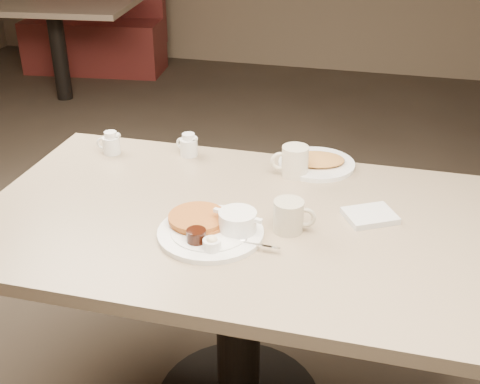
% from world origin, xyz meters
% --- Properties ---
extents(diner_table, '(1.50, 0.90, 0.75)m').
position_xyz_m(diner_table, '(0.00, 0.00, 0.58)').
color(diner_table, tan).
rests_on(diner_table, ground).
extents(main_plate, '(0.37, 0.34, 0.07)m').
position_xyz_m(main_plate, '(-0.04, -0.11, 0.77)').
color(main_plate, white).
rests_on(main_plate, diner_table).
extents(coffee_mug_near, '(0.12, 0.09, 0.09)m').
position_xyz_m(coffee_mug_near, '(0.15, -0.04, 0.80)').
color(coffee_mug_near, beige).
rests_on(coffee_mug_near, diner_table).
extents(napkin, '(0.17, 0.16, 0.02)m').
position_xyz_m(napkin, '(0.37, 0.08, 0.76)').
color(napkin, silver).
rests_on(napkin, diner_table).
extents(coffee_mug_far, '(0.13, 0.10, 0.10)m').
position_xyz_m(coffee_mug_far, '(0.11, 0.30, 0.80)').
color(coffee_mug_far, '#F3EACE').
rests_on(coffee_mug_far, diner_table).
extents(creamer_left, '(0.09, 0.07, 0.08)m').
position_xyz_m(creamer_left, '(-0.54, 0.31, 0.79)').
color(creamer_left, white).
rests_on(creamer_left, diner_table).
extents(creamer_right, '(0.09, 0.07, 0.08)m').
position_xyz_m(creamer_right, '(-0.27, 0.37, 0.79)').
color(creamer_right, white).
rests_on(creamer_right, diner_table).
extents(hash_plate, '(0.30, 0.30, 0.04)m').
position_xyz_m(hash_plate, '(0.17, 0.39, 0.76)').
color(hash_plate, white).
rests_on(hash_plate, diner_table).
extents(booth_back_left, '(1.35, 1.54, 1.12)m').
position_xyz_m(booth_back_left, '(-2.21, 3.41, 0.41)').
color(booth_back_left, maroon).
rests_on(booth_back_left, ground).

